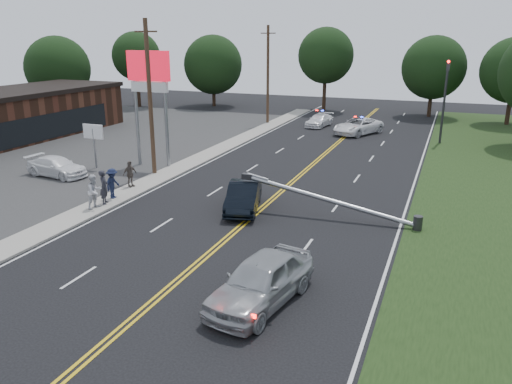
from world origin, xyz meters
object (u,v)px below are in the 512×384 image
at_px(traffic_signal, 445,94).
at_px(fallen_streetlight, 338,202).
at_px(crashed_sedan, 243,197).
at_px(bystander_a, 104,187).
at_px(small_sign, 93,135).
at_px(emergency_b, 319,120).
at_px(utility_pole_mid, 150,98).
at_px(waiting_sedan, 261,281).
at_px(utility_pole_far, 268,75).
at_px(parked_car, 57,167).
at_px(pylon_sign, 149,81).
at_px(bystander_d, 130,174).
at_px(bystander_b, 95,191).
at_px(bystander_c, 113,183).
at_px(emergency_a, 358,126).

relative_size(traffic_signal, fallen_streetlight, 0.75).
height_order(crashed_sedan, bystander_a, bystander_a).
relative_size(small_sign, emergency_b, 0.72).
height_order(emergency_b, bystander_a, bystander_a).
relative_size(utility_pole_mid, waiting_sedan, 1.98).
bearing_deg(traffic_signal, utility_pole_far, 167.11).
height_order(parked_car, emergency_b, parked_car).
height_order(pylon_sign, bystander_d, pylon_sign).
xyz_separation_m(pylon_sign, bystander_b, (2.32, -9.33, -4.95)).
height_order(utility_pole_mid, parked_car, utility_pole_mid).
bearing_deg(pylon_sign, traffic_signal, 40.39).
height_order(bystander_a, bystander_c, bystander_a).
xyz_separation_m(waiting_sedan, bystander_b, (-11.74, 5.87, 0.19)).
distance_m(utility_pole_far, emergency_b, 7.14).
bearing_deg(bystander_c, utility_pole_far, -2.52).
bearing_deg(bystander_b, emergency_b, 0.35).
bearing_deg(pylon_sign, fallen_streetlight, -22.22).
xyz_separation_m(pylon_sign, traffic_signal, (18.80, 16.00, -1.79)).
bearing_deg(waiting_sedan, emergency_b, 111.82).
bearing_deg(fallen_streetlight, bystander_b, -164.94).
bearing_deg(pylon_sign, utility_pole_mid, -56.98).
bearing_deg(utility_pole_far, crashed_sedan, -72.40).
height_order(parked_car, bystander_b, bystander_b).
relative_size(small_sign, bystander_c, 1.80).
bearing_deg(emergency_a, bystander_a, -83.77).
bearing_deg(bystander_a, crashed_sedan, -97.65).
height_order(utility_pole_mid, bystander_a, utility_pole_mid).
distance_m(traffic_signal, emergency_b, 13.19).
height_order(fallen_streetlight, waiting_sedan, fallen_streetlight).
xyz_separation_m(emergency_a, bystander_d, (-9.64, -22.85, 0.16)).
bearing_deg(bystander_b, waiting_sedan, -107.52).
bearing_deg(utility_pole_far, traffic_signal, -12.89).
relative_size(crashed_sedan, emergency_b, 1.04).
relative_size(small_sign, traffic_signal, 0.44).
relative_size(emergency_b, bystander_a, 2.30).
relative_size(parked_car, bystander_d, 2.76).
bearing_deg(utility_pole_mid, bystander_c, -81.45).
distance_m(utility_pole_far, emergency_a, 11.22).
distance_m(small_sign, crashed_sedan, 13.97).
bearing_deg(emergency_a, utility_pole_mid, -91.85).
bearing_deg(utility_pole_far, bystander_d, -89.07).
bearing_deg(bystander_a, utility_pole_mid, -15.04).
bearing_deg(utility_pole_far, fallen_streetlight, -62.76).
bearing_deg(emergency_b, utility_pole_mid, -96.63).
xyz_separation_m(waiting_sedan, parked_car, (-18.56, 10.49, -0.21)).
xyz_separation_m(parked_car, emergency_b, (11.37, 25.03, -0.02)).
distance_m(crashed_sedan, emergency_a, 23.98).
height_order(utility_pole_far, bystander_d, utility_pole_far).
xyz_separation_m(pylon_sign, utility_pole_far, (1.30, 20.00, -0.91)).
relative_size(waiting_sedan, bystander_c, 2.92).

